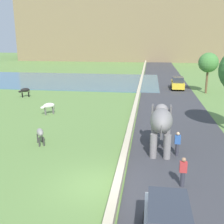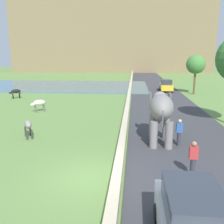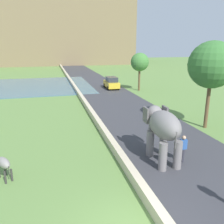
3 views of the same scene
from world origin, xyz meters
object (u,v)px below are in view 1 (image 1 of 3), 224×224
object	(u,v)px
person_beside_elephant	(177,143)
cow_black	(25,91)
cow_grey	(40,133)
car_yellow	(178,83)
person_trailing	(183,172)
elephant	(161,122)
cow_white	(48,106)

from	to	relation	value
person_beside_elephant	cow_black	distance (m)	23.21
cow_black	cow_grey	world-z (taller)	same
car_yellow	cow_grey	xyz separation A→B (m)	(-11.47, -22.68, -0.06)
person_trailing	person_beside_elephant	bearing A→B (deg)	89.11
elephant	car_yellow	world-z (taller)	elephant
elephant	cow_black	bearing A→B (deg)	137.41
person_trailing	cow_black	size ratio (longest dim) A/B	1.22
elephant	car_yellow	distance (m)	23.15
person_beside_elephant	cow_white	world-z (taller)	person_beside_elephant
person_beside_elephant	elephant	bearing A→B (deg)	151.84
elephant	cow_grey	world-z (taller)	elephant
car_yellow	cow_white	bearing A→B (deg)	-131.80
car_yellow	person_beside_elephant	bearing A→B (deg)	-95.12
cow_black	person_beside_elephant	bearing A→B (deg)	-41.87
cow_grey	cow_white	distance (m)	7.76
cow_white	person_beside_elephant	bearing A→B (deg)	-35.56
cow_black	cow_grey	distance (m)	16.71
cow_grey	elephant	bearing A→B (deg)	-1.55
person_trailing	cow_grey	world-z (taller)	person_trailing
car_yellow	cow_white	world-z (taller)	car_yellow
cow_grey	person_beside_elephant	bearing A→B (deg)	-4.77
elephant	cow_grey	size ratio (longest dim) A/B	2.55
car_yellow	cow_grey	size ratio (longest dim) A/B	2.97
person_trailing	cow_white	xyz separation A→B (m)	(-11.46, 12.04, -0.04)
car_yellow	cow_black	world-z (taller)	car_yellow
elephant	car_yellow	size ratio (longest dim) A/B	0.86
person_beside_elephant	cow_grey	bearing A→B (deg)	175.23
cow_black	cow_grey	size ratio (longest dim) A/B	0.98
person_trailing	cow_grey	distance (m)	10.38
person_beside_elephant	cow_white	xyz separation A→B (m)	(-11.52, 8.24, -0.04)
elephant	cow_white	distance (m)	13.05
person_beside_elephant	person_trailing	bearing A→B (deg)	-90.89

